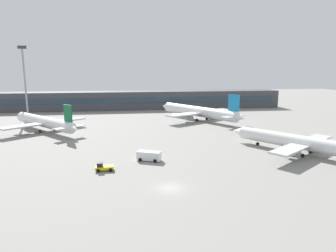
% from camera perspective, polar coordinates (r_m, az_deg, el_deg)
% --- Properties ---
extents(ground_plane, '(400.00, 400.00, 0.00)m').
position_cam_1_polar(ground_plane, '(88.94, -3.48, -1.99)').
color(ground_plane, gray).
extents(terminal_building, '(145.00, 12.13, 9.00)m').
position_cam_1_polar(terminal_building, '(151.62, -5.53, 5.02)').
color(terminal_building, '#3F4247').
rests_on(terminal_building, ground_plane).
extents(airplane_near, '(24.67, 32.19, 9.26)m').
position_cam_1_polar(airplane_near, '(76.43, 24.01, -2.89)').
color(airplane_near, white).
rests_on(airplane_near, ground_plane).
extents(airplane_mid, '(28.65, 31.82, 9.79)m').
position_cam_1_polar(airplane_mid, '(104.38, -22.96, 0.75)').
color(airplane_mid, white).
rests_on(airplane_mid, ground_plane).
extents(airplane_far, '(29.57, 40.55, 11.23)m').
position_cam_1_polar(airplane_far, '(117.84, 5.79, 2.83)').
color(airplane_far, white).
rests_on(airplane_far, ground_plane).
extents(baggage_tug_yellow, '(3.62, 1.84, 1.75)m').
position_cam_1_polar(baggage_tug_yellow, '(60.11, -12.42, -7.77)').
color(baggage_tug_yellow, yellow).
rests_on(baggage_tug_yellow, ground_plane).
extents(service_van_white, '(5.57, 3.89, 2.08)m').
position_cam_1_polar(service_van_white, '(65.19, -3.71, -5.77)').
color(service_van_white, white).
rests_on(service_van_white, ground_plane).
extents(floodlight_tower_west, '(3.20, 0.80, 29.20)m').
position_cam_1_polar(floodlight_tower_west, '(134.58, -26.03, 8.46)').
color(floodlight_tower_west, gray).
rests_on(floodlight_tower_west, ground_plane).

